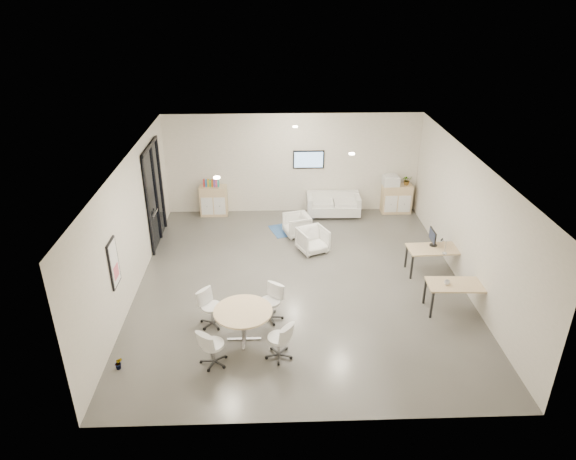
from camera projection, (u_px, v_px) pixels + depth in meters
The scene contains 21 objects.
room_shell at pixel (301, 225), 12.14m from camera, with size 9.60×10.60×4.80m.
glass_door at pixel (154, 192), 14.31m from camera, with size 0.09×1.90×2.85m.
artwork at pixel (114, 263), 10.60m from camera, with size 0.05×0.54×1.04m.
wall_tv at pixel (309, 160), 16.10m from camera, with size 0.98×0.06×0.58m.
ceiling_spots at pixel (291, 150), 12.19m from camera, with size 3.14×4.14×0.03m.
sideboard_left at pixel (214, 201), 16.37m from camera, with size 0.86×0.44×0.97m.
sideboard_right at pixel (396, 199), 16.56m from camera, with size 0.94×0.45×0.94m.
books at pixel (211, 183), 16.11m from camera, with size 0.50×0.14×0.22m.
printer at pixel (391, 180), 16.28m from camera, with size 0.52×0.44×0.36m.
loveseat at pixel (333, 205), 16.40m from camera, with size 1.69×0.88×0.62m.
blue_rug at pixel (293, 229), 15.62m from camera, with size 1.35×0.90×0.01m, color #2B5085.
armchair_left at pixel (297, 224), 15.10m from camera, with size 0.69×0.65×0.71m, color silver.
armchair_right at pixel (313, 239), 14.17m from camera, with size 0.73×0.69×0.75m, color silver.
desk_rear at pixel (435, 251), 13.02m from camera, with size 1.38×0.74×0.71m.
desk_front at pixel (457, 287), 11.52m from camera, with size 1.35×0.72×0.69m.
monitor at pixel (433, 237), 13.02m from camera, with size 0.20×0.50×0.44m.
round_table at pixel (243, 314), 10.52m from camera, with size 1.22×1.22×0.74m.
meeting_chairs at pixel (244, 324), 10.63m from camera, with size 2.25×2.25×0.82m.
plant_cabinet at pixel (407, 181), 16.31m from camera, with size 0.29×0.32×0.25m, color #3F7F3F.
plant_floor at pixel (119, 366), 9.97m from camera, with size 0.15×0.28×0.12m, color #3F7F3F.
cup at pixel (447, 282), 11.44m from camera, with size 0.13×0.10×0.13m, color white.
Camera 1 is at (-0.69, -10.95, 6.81)m, focal length 32.00 mm.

